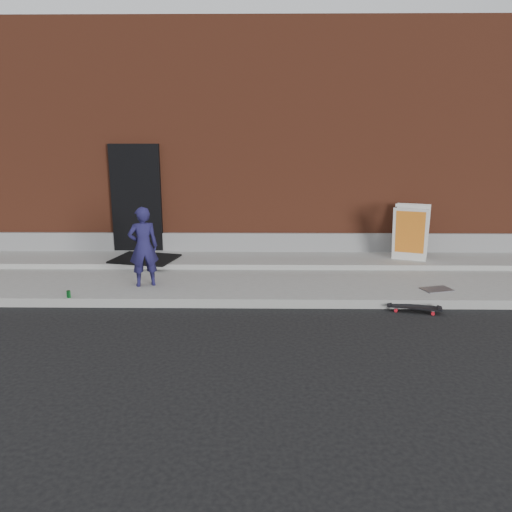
{
  "coord_description": "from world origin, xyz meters",
  "views": [
    {
      "loc": [
        0.08,
        -7.54,
        2.69
      ],
      "look_at": [
        -0.04,
        0.8,
        0.67
      ],
      "focal_mm": 35.0,
      "sensor_mm": 36.0,
      "label": 1
    }
  ],
  "objects_px": {
    "child": "(143,247)",
    "pizza_sign": "(411,232)",
    "soda_can": "(69,294)",
    "skateboard": "(414,307)"
  },
  "relations": [
    {
      "from": "child",
      "to": "skateboard",
      "type": "distance_m",
      "value": 4.57
    },
    {
      "from": "child",
      "to": "pizza_sign",
      "type": "bearing_deg",
      "value": 177.58
    },
    {
      "from": "pizza_sign",
      "to": "soda_can",
      "type": "distance_m",
      "value": 6.52
    },
    {
      "from": "child",
      "to": "pizza_sign",
      "type": "distance_m",
      "value": 5.25
    },
    {
      "from": "pizza_sign",
      "to": "soda_can",
      "type": "bearing_deg",
      "value": -159.66
    },
    {
      "from": "pizza_sign",
      "to": "soda_can",
      "type": "xyz_separation_m",
      "value": [
        -6.09,
        -2.26,
        -0.6
      ]
    },
    {
      "from": "soda_can",
      "to": "skateboard",
      "type": "bearing_deg",
      "value": -1.77
    },
    {
      "from": "child",
      "to": "skateboard",
      "type": "relative_size",
      "value": 1.68
    },
    {
      "from": "skateboard",
      "to": "pizza_sign",
      "type": "relative_size",
      "value": 0.74
    },
    {
      "from": "skateboard",
      "to": "child",
      "type": "bearing_deg",
      "value": 168.94
    }
  ]
}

